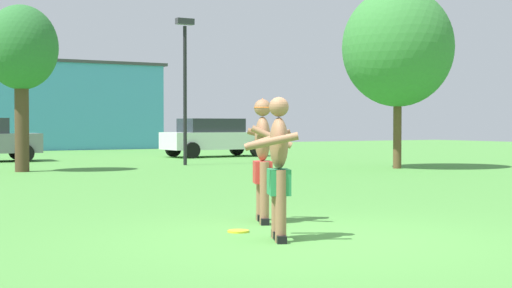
# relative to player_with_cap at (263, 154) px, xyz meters

# --- Properties ---
(ground_plane) EXTENTS (80.00, 80.00, 0.00)m
(ground_plane) POSITION_rel_player_with_cap_xyz_m (-0.32, -1.62, -0.96)
(ground_plane) COLOR #4C8E3D
(player_with_cap) EXTENTS (0.72, 0.81, 1.74)m
(player_with_cap) POSITION_rel_player_with_cap_xyz_m (0.00, 0.00, 0.00)
(player_with_cap) COLOR black
(player_with_cap) RESTS_ON ground_plane
(player_in_green) EXTENTS (0.74, 0.85, 1.70)m
(player_in_green) POSITION_rel_player_with_cap_xyz_m (-0.68, -1.49, -0.06)
(player_in_green) COLOR black
(player_in_green) RESTS_ON ground_plane
(frisbee) EXTENTS (0.28, 0.28, 0.03)m
(frisbee) POSITION_rel_player_with_cap_xyz_m (-0.76, -0.66, -0.95)
(frisbee) COLOR yellow
(frisbee) RESTS_ON ground_plane
(car_white_near_post) EXTENTS (4.31, 2.03, 1.58)m
(car_white_near_post) POSITION_rel_player_with_cap_xyz_m (8.88, 18.93, -0.13)
(car_white_near_post) COLOR white
(car_white_near_post) RESTS_ON ground_plane
(lamp_post) EXTENTS (0.60, 0.24, 4.84)m
(lamp_post) POSITION_rel_player_with_cap_xyz_m (5.18, 13.79, 2.08)
(lamp_post) COLOR black
(lamp_post) RESTS_ON ground_plane
(outbuilding_behind_lot) EXTENTS (11.24, 4.29, 4.66)m
(outbuilding_behind_lot) POSITION_rel_player_with_cap_xyz_m (5.64, 31.32, 1.38)
(outbuilding_behind_lot) COLOR #4C9ED1
(outbuilding_behind_lot) RESTS_ON ground_plane
(tree_left_field) EXTENTS (3.41, 3.41, 5.53)m
(tree_left_field) POSITION_rel_player_with_cap_xyz_m (10.05, 8.86, 2.75)
(tree_left_field) COLOR brown
(tree_left_field) RESTS_ON ground_plane
(tree_right_field) EXTENTS (2.08, 2.08, 4.76)m
(tree_right_field) POSITION_rel_player_with_cap_xyz_m (-0.31, 13.00, 2.51)
(tree_right_field) COLOR #4C3823
(tree_right_field) RESTS_ON ground_plane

